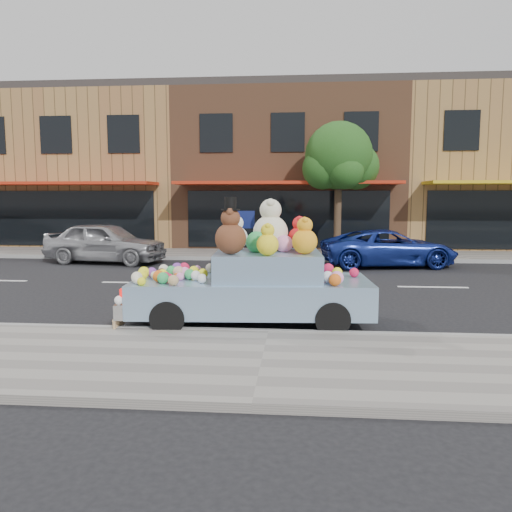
# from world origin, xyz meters

# --- Properties ---
(ground) EXTENTS (120.00, 120.00, 0.00)m
(ground) POSITION_xyz_m (0.00, 0.00, 0.00)
(ground) COLOR black
(ground) RESTS_ON ground
(near_sidewalk) EXTENTS (60.00, 3.00, 0.12)m
(near_sidewalk) POSITION_xyz_m (0.00, -6.50, 0.06)
(near_sidewalk) COLOR gray
(near_sidewalk) RESTS_ON ground
(far_sidewalk) EXTENTS (60.00, 3.00, 0.12)m
(far_sidewalk) POSITION_xyz_m (0.00, 6.50, 0.06)
(far_sidewalk) COLOR gray
(far_sidewalk) RESTS_ON ground
(near_kerb) EXTENTS (60.00, 0.12, 0.13)m
(near_kerb) POSITION_xyz_m (0.00, -5.00, 0.07)
(near_kerb) COLOR gray
(near_kerb) RESTS_ON ground
(far_kerb) EXTENTS (60.00, 0.12, 0.13)m
(far_kerb) POSITION_xyz_m (0.00, 5.00, 0.07)
(far_kerb) COLOR gray
(far_kerb) RESTS_ON ground
(storefront_left) EXTENTS (10.00, 9.80, 7.30)m
(storefront_left) POSITION_xyz_m (-10.00, 11.97, 3.64)
(storefront_left) COLOR olive
(storefront_left) RESTS_ON ground
(storefront_mid) EXTENTS (10.00, 9.80, 7.30)m
(storefront_mid) POSITION_xyz_m (0.00, 11.97, 3.64)
(storefront_mid) COLOR brown
(storefront_mid) RESTS_ON ground
(storefront_right) EXTENTS (10.00, 9.80, 7.30)m
(storefront_right) POSITION_xyz_m (10.00, 11.97, 3.64)
(storefront_right) COLOR olive
(storefront_right) RESTS_ON ground
(street_tree) EXTENTS (3.00, 2.70, 5.22)m
(street_tree) POSITION_xyz_m (2.03, 6.55, 3.69)
(street_tree) COLOR #38281C
(street_tree) RESTS_ON ground
(car_silver) EXTENTS (4.50, 2.34, 1.46)m
(car_silver) POSITION_xyz_m (-6.36, 3.96, 0.73)
(car_silver) COLOR #ACADB1
(car_silver) RESTS_ON ground
(car_blue) EXTENTS (4.74, 2.71, 1.25)m
(car_blue) POSITION_xyz_m (3.53, 3.90, 0.62)
(car_blue) COLOR #1B3097
(car_blue) RESTS_ON ground
(art_car) EXTENTS (4.58, 2.00, 2.35)m
(art_car) POSITION_xyz_m (-0.34, -4.16, 0.82)
(art_car) COLOR black
(art_car) RESTS_ON ground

